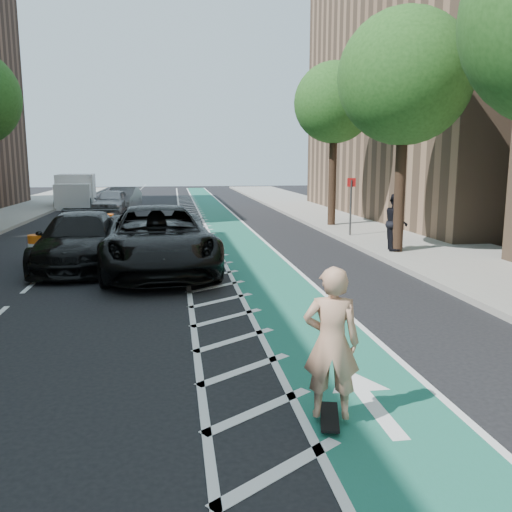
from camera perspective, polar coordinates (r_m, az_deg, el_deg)
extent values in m
plane|color=black|center=(9.75, -11.17, -9.13)|extent=(120.00, 120.00, 0.00)
cube|color=#1B5F45|center=(19.62, -1.14, 0.74)|extent=(2.00, 90.00, 0.01)
cube|color=silver|center=(19.49, -5.52, 0.63)|extent=(1.40, 90.00, 0.01)
cube|color=gray|center=(21.44, 16.36, 1.31)|extent=(5.00, 90.00, 0.15)
cube|color=gray|center=(20.53, 10.14, 1.20)|extent=(0.12, 90.00, 0.16)
cube|color=#84664C|center=(34.38, 22.65, 19.89)|extent=(14.00, 22.00, 19.00)
cylinder|color=#382619|center=(18.76, 14.78, 6.73)|extent=(0.36, 0.36, 4.40)
sphere|color=#1F4A18|center=(18.92, 15.29, 17.67)|extent=(4.20, 4.20, 4.20)
cylinder|color=#382619|center=(26.29, 7.85, 7.81)|extent=(0.36, 0.36, 4.40)
sphere|color=#1F4A18|center=(26.40, 8.05, 15.64)|extent=(4.20, 4.20, 4.20)
cylinder|color=#4C4C4C|center=(22.45, 9.94, 4.83)|extent=(0.08, 0.08, 2.40)
cube|color=red|center=(22.38, 10.02, 7.64)|extent=(0.35, 0.02, 0.35)
cube|color=black|center=(6.94, 7.75, -16.41)|extent=(0.41, 0.80, 0.03)
cylinder|color=black|center=(7.19, 7.03, -15.92)|extent=(0.04, 0.06, 0.06)
cylinder|color=black|center=(7.20, 8.34, -15.93)|extent=(0.04, 0.06, 0.06)
cylinder|color=black|center=(6.73, 7.08, -17.83)|extent=(0.04, 0.06, 0.06)
cylinder|color=black|center=(6.74, 8.50, -17.84)|extent=(0.04, 0.06, 0.06)
imported|color=tan|center=(6.57, 7.94, -9.02)|extent=(0.77, 0.60, 1.86)
imported|color=black|center=(15.87, -10.29, 1.77)|extent=(3.58, 6.95, 1.87)
imported|color=black|center=(17.11, -18.05, 1.58)|extent=(2.28, 5.55, 1.61)
imported|color=#9E9EA3|center=(33.76, -14.96, 5.56)|extent=(2.22, 4.56, 1.50)
imported|color=#5A5A5F|center=(35.96, -13.78, 5.87)|extent=(2.10, 4.72, 1.50)
imported|color=black|center=(18.99, 14.52, 3.49)|extent=(0.93, 1.08, 1.93)
cube|color=silver|center=(40.35, -18.38, 6.59)|extent=(2.73, 3.75, 2.23)
cube|color=silver|center=(37.71, -18.70, 5.94)|extent=(2.37, 1.96, 1.67)
cylinder|color=black|center=(37.41, -20.26, 5.13)|extent=(0.34, 0.80, 0.78)
cylinder|color=black|center=(37.22, -17.18, 5.28)|extent=(0.34, 0.80, 0.78)
cylinder|color=black|center=(41.38, -19.61, 5.58)|extent=(0.34, 0.80, 0.78)
cylinder|color=black|center=(41.21, -16.82, 5.72)|extent=(0.34, 0.80, 0.78)
cylinder|color=#E35A0B|center=(18.30, -22.06, 0.71)|extent=(0.51, 0.51, 0.88)
cylinder|color=silver|center=(18.32, -22.03, 0.26)|extent=(0.52, 0.52, 0.12)
cylinder|color=silver|center=(18.28, -22.08, 1.11)|extent=(0.52, 0.52, 0.12)
cylinder|color=black|center=(18.36, -21.97, -0.59)|extent=(0.65, 0.65, 0.04)
cylinder|color=#FF560D|center=(23.48, -14.16, 3.06)|extent=(0.52, 0.52, 0.90)
cylinder|color=silver|center=(23.49, -14.14, 2.70)|extent=(0.53, 0.53, 0.12)
cylinder|color=silver|center=(23.46, -14.17, 3.37)|extent=(0.53, 0.53, 0.12)
cylinder|color=black|center=(23.53, -14.11, 2.02)|extent=(0.66, 0.66, 0.04)
cylinder|color=#FF600D|center=(24.71, -15.28, 3.29)|extent=(0.49, 0.49, 0.85)
cylinder|color=silver|center=(24.73, -15.27, 2.96)|extent=(0.50, 0.50, 0.11)
cylinder|color=silver|center=(24.70, -15.30, 3.57)|extent=(0.50, 0.50, 0.11)
cylinder|color=black|center=(24.76, -15.24, 2.35)|extent=(0.63, 0.63, 0.04)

